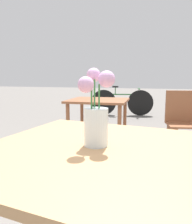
{
  "coord_description": "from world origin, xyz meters",
  "views": [
    {
      "loc": [
        0.29,
        -0.79,
        1.01
      ],
      "look_at": [
        0.03,
        0.02,
        0.88
      ],
      "focal_mm": 35.0,
      "sensor_mm": 36.0,
      "label": 1
    }
  ],
  "objects": [
    {
      "name": "bicycle",
      "position": [
        -0.82,
        5.01,
        0.36
      ],
      "size": [
        1.65,
        0.46,
        0.79
      ],
      "color": "black",
      "rests_on": "ground_plane"
    },
    {
      "name": "table_front",
      "position": [
        0.0,
        0.0,
        0.63
      ],
      "size": [
        0.9,
        0.96,
        0.74
      ],
      "color": "tan",
      "rests_on": "ground_plane"
    },
    {
      "name": "table_back",
      "position": [
        -0.61,
        2.13,
        0.6
      ],
      "size": [
        0.86,
        0.79,
        0.71
      ],
      "color": "brown",
      "rests_on": "ground_plane"
    },
    {
      "name": "flower_vase",
      "position": [
        0.03,
        0.02,
        0.86
      ],
      "size": [
        0.13,
        0.15,
        0.31
      ],
      "color": "silver",
      "rests_on": "table_front"
    }
  ]
}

